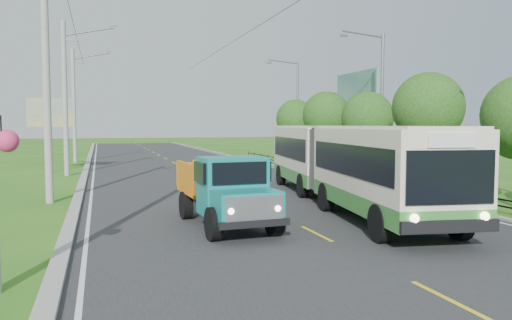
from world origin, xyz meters
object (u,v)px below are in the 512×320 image
tree_fifth (326,118)px  pole_far (74,105)px  billboard_right (356,98)px  tree_fourth (367,121)px  planter_near (431,190)px  planter_far (300,164)px  streetlight_mid (380,100)px  dump_truck (225,186)px  tree_third (427,112)px  tree_back (295,121)px  billboard_left (50,117)px  streetlight_far (296,107)px  bus (344,159)px  pole_near (47,82)px  pole_mid (66,98)px  planter_mid (350,174)px

tree_fifth → pole_far: bearing=144.6°
billboard_right → pole_far: bearing=147.7°
tree_fourth → planter_near: tree_fourth is taller
planter_near → planter_far: same height
streetlight_mid → dump_truck: bearing=-137.3°
tree_third → planter_near: (-1.26, -2.14, -3.70)m
tree_fifth → streetlight_mid: (0.79, -6.14, 1.05)m
tree_fifth → tree_back: size_ratio=1.05×
tree_third → tree_fourth: 6.01m
dump_truck → billboard_right: bearing=47.8°
planter_near → planter_far: 16.00m
billboard_left → streetlight_far: bearing=11.2°
pole_far → tree_back: bearing=-20.7°
pole_far → tree_third: pole_far is taller
bus → dump_truck: bearing=-144.7°
planter_far → billboard_right: (3.70, -2.00, 5.06)m
tree_third → dump_truck: size_ratio=1.06×
billboard_right → dump_truck: billboard_right is taller
tree_fourth → billboard_left: size_ratio=1.04×
billboard_left → billboard_right: billboard_right is taller
pole_near → billboard_left: (-1.24, 15.00, -1.23)m
tree_fourth → streetlight_mid: size_ratio=0.60×
streetlight_mid → billboard_left: 22.51m
streetlight_far → tree_fourth: bearing=-93.2°
tree_fifth → billboard_right: size_ratio=0.79×
pole_near → pole_mid: same height
pole_near → bus: pole_near is taller
streetlight_mid → planter_far: size_ratio=13.54×
pole_near → planter_mid: 18.23m
tree_fifth → planter_near: size_ratio=8.66×
tree_fourth → streetlight_far: streetlight_far is taller
billboard_left → bus: billboard_left is taller
tree_back → tree_fifth: bearing=-90.0°
streetlight_mid → planter_mid: 5.05m
pole_mid → dump_truck: pole_mid is taller
bus → dump_truck: bus is taller
tree_back → pole_mid: bearing=-164.2°
pole_near → pole_far: (0.00, 24.00, 0.00)m
billboard_left → planter_far: bearing=-6.3°
planter_far → dump_truck: 22.82m
planter_near → bus: (-5.16, -1.10, 1.64)m
tree_third → planter_near: size_ratio=8.96×
tree_third → billboard_left: 25.02m
pole_mid → planter_near: 23.08m
tree_third → tree_fourth: size_ratio=1.11×
tree_back → planter_far: size_ratio=8.21×
pole_near → planter_mid: size_ratio=14.93×
tree_back → billboard_left: size_ratio=1.06×
pole_near → planter_near: size_ratio=14.93×
pole_near → tree_third: (18.12, -0.86, -1.11)m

